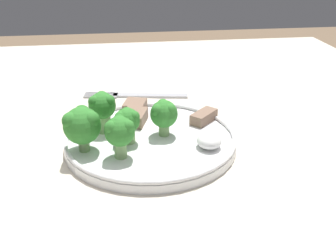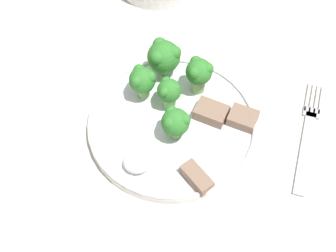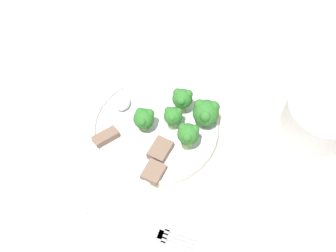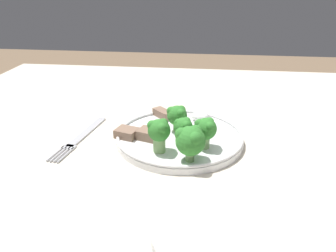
{
  "view_description": "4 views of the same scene",
  "coord_description": "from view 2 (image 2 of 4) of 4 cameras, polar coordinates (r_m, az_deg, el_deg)",
  "views": [
    {
      "loc": [
        -0.49,
        0.07,
        0.98
      ],
      "look_at": [
        -0.0,
        0.0,
        0.74
      ],
      "focal_mm": 42.0,
      "sensor_mm": 36.0,
      "label": 1
    },
    {
      "loc": [
        0.04,
        -0.34,
        1.27
      ],
      "look_at": [
        -0.0,
        0.02,
        0.73
      ],
      "focal_mm": 50.0,
      "sensor_mm": 36.0,
      "label": 2
    },
    {
      "loc": [
        0.39,
        0.12,
        1.35
      ],
      "look_at": [
        0.01,
        0.05,
        0.75
      ],
      "focal_mm": 42.0,
      "sensor_mm": 36.0,
      "label": 3
    },
    {
      "loc": [
        -0.04,
        0.58,
        1.0
      ],
      "look_at": [
        0.02,
        0.05,
        0.75
      ],
      "focal_mm": 35.0,
      "sensor_mm": 36.0,
      "label": 4
    }
  ],
  "objects": [
    {
      "name": "fork",
      "position": [
        0.69,
        16.63,
        -1.28
      ],
      "size": [
        0.05,
        0.19,
        0.0
      ],
      "color": "#B2B2B7",
      "rests_on": "table"
    },
    {
      "name": "dinner_plate",
      "position": [
        0.66,
        0.61,
        0.19
      ],
      "size": [
        0.24,
        0.24,
        0.02
      ],
      "color": "white",
      "rests_on": "table"
    },
    {
      "name": "meat_slice_front_slice",
      "position": [
        0.66,
        5.26,
        1.67
      ],
      "size": [
        0.05,
        0.04,
        0.02
      ],
      "color": "#846651",
      "rests_on": "dinner_plate"
    },
    {
      "name": "meat_slice_middle_slice",
      "position": [
        0.66,
        9.11,
        0.96
      ],
      "size": [
        0.05,
        0.04,
        0.02
      ],
      "color": "#846651",
      "rests_on": "dinner_plate"
    },
    {
      "name": "broccoli_floret_near_rim_left",
      "position": [
        0.66,
        -3.15,
        5.61
      ],
      "size": [
        0.04,
        0.04,
        0.06
      ],
      "color": "#7FA866",
      "rests_on": "dinner_plate"
    },
    {
      "name": "table",
      "position": [
        0.73,
        0.15,
        -5.83
      ],
      "size": [
        1.21,
        1.02,
        0.71
      ],
      "color": "beige",
      "rests_on": "ground_plane"
    },
    {
      "name": "meat_slice_rear_slice",
      "position": [
        0.61,
        3.52,
        -6.26
      ],
      "size": [
        0.05,
        0.05,
        0.02
      ],
      "color": "#846651",
      "rests_on": "dinner_plate"
    },
    {
      "name": "sauce_dollop",
      "position": [
        0.62,
        -3.81,
        -4.44
      ],
      "size": [
        0.04,
        0.03,
        0.02
      ],
      "color": "white",
      "rests_on": "dinner_plate"
    },
    {
      "name": "broccoli_floret_back_left",
      "position": [
        0.65,
        0.14,
        4.25
      ],
      "size": [
        0.04,
        0.03,
        0.05
      ],
      "color": "#7FA866",
      "rests_on": "dinner_plate"
    },
    {
      "name": "broccoli_floret_center_left",
      "position": [
        0.62,
        0.91,
        0.5
      ],
      "size": [
        0.04,
        0.04,
        0.05
      ],
      "color": "#7FA866",
      "rests_on": "dinner_plate"
    },
    {
      "name": "broccoli_floret_center_back",
      "position": [
        0.67,
        3.79,
        6.51
      ],
      "size": [
        0.04,
        0.04,
        0.06
      ],
      "color": "#7FA866",
      "rests_on": "dinner_plate"
    },
    {
      "name": "broccoli_floret_front_left",
      "position": [
        0.69,
        -0.52,
        8.52
      ],
      "size": [
        0.05,
        0.05,
        0.06
      ],
      "color": "#7FA866",
      "rests_on": "dinner_plate"
    }
  ]
}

